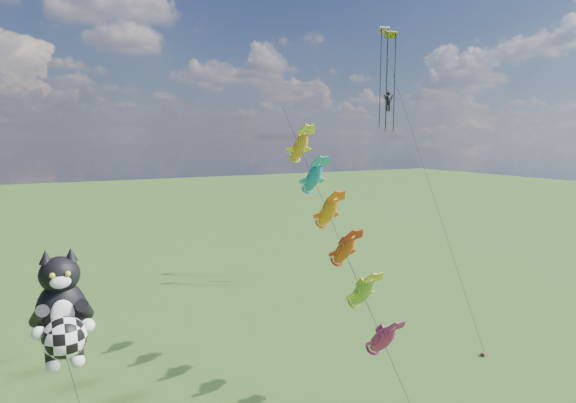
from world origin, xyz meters
name	(u,v)px	position (x,y,z in m)	size (l,w,h in m)	color
cat_kite_rig	(62,314)	(-6.43, 1.92, 7.67)	(2.60, 3.98, 10.11)	brown
fish_windsock_rig	(336,231)	(7.39, 4.38, 9.11)	(1.27, 15.96, 16.22)	brown
parafoil_rig	(390,90)	(21.70, 17.53, 18.47)	(5.01, 17.12, 24.42)	brown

